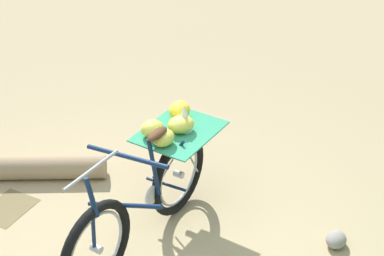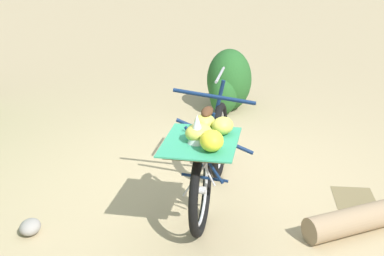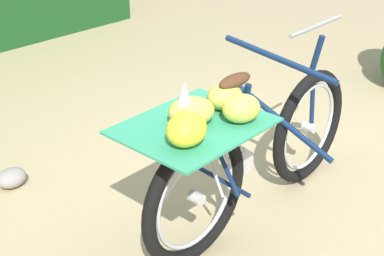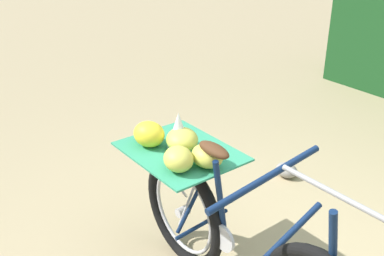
{
  "view_description": "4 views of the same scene",
  "coord_description": "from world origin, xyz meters",
  "views": [
    {
      "loc": [
        -2.61,
        -1.73,
        3.19
      ],
      "look_at": [
        0.85,
        0.07,
        0.81
      ],
      "focal_mm": 53.7,
      "sensor_mm": 36.0,
      "label": 1
    },
    {
      "loc": [
        4.36,
        0.47,
        2.22
      ],
      "look_at": [
        0.9,
        0.11,
        0.91
      ],
      "focal_mm": 48.78,
      "sensor_mm": 36.0,
      "label": 2
    },
    {
      "loc": [
        2.69,
        1.6,
        1.97
      ],
      "look_at": [
        0.88,
        0.21,
        0.81
      ],
      "focal_mm": 53.47,
      "sensor_mm": 36.0,
      "label": 3
    },
    {
      "loc": [
        -0.96,
        1.68,
        2.01
      ],
      "look_at": [
        0.73,
        0.14,
        0.95
      ],
      "focal_mm": 42.3,
      "sensor_mm": 36.0,
      "label": 4
    }
  ],
  "objects": [
    {
      "name": "bicycle",
      "position": [
        0.4,
        0.2,
        0.5
      ],
      "size": [
        1.79,
        0.71,
        1.03
      ],
      "rotation": [
        0.0,
        0.0,
        3.06
      ],
      "color": "black",
      "rests_on": "ground_plane"
    },
    {
      "name": "path_stone",
      "position": [
        0.96,
        -1.16,
        0.06
      ],
      "size": [
        0.19,
        0.16,
        0.12
      ],
      "primitive_type": "ellipsoid",
      "color": "gray",
      "rests_on": "ground_plane"
    },
    {
      "name": "ground_plane",
      "position": [
        0.0,
        0.0,
        0.0
      ],
      "size": [
        60.0,
        60.0,
        0.0
      ],
      "primitive_type": "plane",
      "color": "tan"
    }
  ]
}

